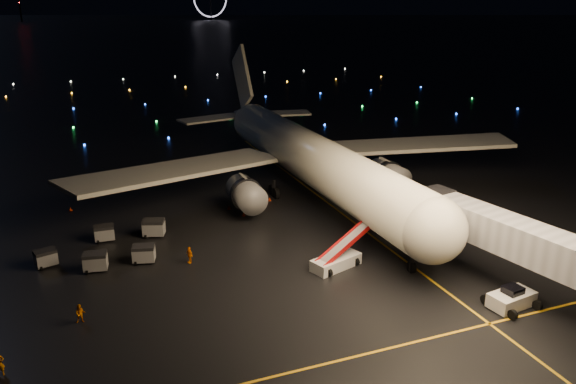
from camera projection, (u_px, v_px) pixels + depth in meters
name	position (u px, v px, depth m)	size (l,w,h in m)	color
ground	(95.00, 46.00, 313.29)	(2000.00, 2000.00, 0.00)	black
lane_centre	(345.00, 216.00, 66.07)	(0.25, 80.00, 0.02)	gold
lane_cross	(288.00, 373.00, 38.19)	(60.00, 0.25, 0.02)	gold
airliner	(300.00, 126.00, 72.81)	(61.00, 57.95, 17.28)	beige
pushback_tug	(512.00, 297.00, 46.20)	(3.88, 2.03, 1.85)	silver
belt_loader	(336.00, 250.00, 52.78)	(7.35, 2.00, 3.56)	silver
crew_b	(80.00, 314.00, 43.99)	(0.76, 0.59, 1.56)	orange
crew_c	(189.00, 255.00, 54.04)	(0.99, 0.41, 1.69)	orange
safety_cone_0	(244.00, 214.00, 66.04)	(0.42, 0.42, 0.47)	#F83509
safety_cone_1	(270.00, 199.00, 71.08)	(0.44, 0.44, 0.50)	#F83509
safety_cone_2	(229.00, 207.00, 68.17)	(0.45, 0.45, 0.51)	#F83509
safety_cone_3	(70.00, 209.00, 67.61)	(0.47, 0.47, 0.53)	#F83509
taxiway_lights	(141.00, 100.00, 142.15)	(164.00, 92.00, 0.36)	black
baggage_cart_0	(154.00, 228.00, 60.18)	(2.21, 1.55, 1.88)	gray
baggage_cart_1	(144.00, 254.00, 54.15)	(2.07, 1.45, 1.76)	gray
baggage_cart_2	(104.00, 233.00, 59.04)	(2.00, 1.40, 1.70)	gray
baggage_cart_3	(95.00, 262.00, 52.46)	(2.12, 1.48, 1.80)	gray
baggage_cart_4	(46.00, 258.00, 53.37)	(1.93, 1.35, 1.64)	gray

